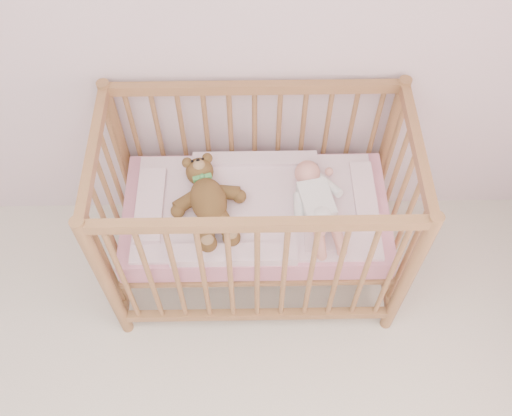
{
  "coord_description": "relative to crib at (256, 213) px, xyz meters",
  "views": [
    {
      "loc": [
        0.43,
        0.15,
        2.72
      ],
      "look_at": [
        0.45,
        1.55,
        0.62
      ],
      "focal_mm": 40.0,
      "sensor_mm": 36.0,
      "label": 1
    }
  ],
  "objects": [
    {
      "name": "wall_back",
      "position": [
        -0.45,
        0.4,
        0.85
      ],
      "size": [
        4.0,
        0.02,
        2.7
      ],
      "primitive_type": "cube",
      "color": "beige",
      "rests_on": "floor"
    },
    {
      "name": "teddy_bear",
      "position": [
        -0.21,
        -0.02,
        0.15
      ],
      "size": [
        0.48,
        0.59,
        0.14
      ],
      "primitive_type": null,
      "rotation": [
        0.0,
        0.0,
        0.27
      ],
      "color": "brown",
      "rests_on": "blanket"
    },
    {
      "name": "baby",
      "position": [
        0.27,
        -0.02,
        0.14
      ],
      "size": [
        0.35,
        0.57,
        0.13
      ],
      "primitive_type": null,
      "rotation": [
        0.0,
        0.0,
        0.19
      ],
      "color": "white",
      "rests_on": "blanket"
    },
    {
      "name": "blanket",
      "position": [
        0.0,
        0.0,
        0.06
      ],
      "size": [
        1.1,
        0.58,
        0.06
      ],
      "primitive_type": null,
      "color": "pink",
      "rests_on": "mattress"
    },
    {
      "name": "crib",
      "position": [
        0.0,
        0.0,
        0.0
      ],
      "size": [
        1.36,
        0.76,
        1.0
      ],
      "primitive_type": null,
      "color": "#975F40",
      "rests_on": "floor"
    },
    {
      "name": "mattress",
      "position": [
        0.0,
        0.0,
        -0.01
      ],
      "size": [
        1.22,
        0.62,
        0.13
      ],
      "primitive_type": "cube",
      "color": "#CC7F9F",
      "rests_on": "crib"
    }
  ]
}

